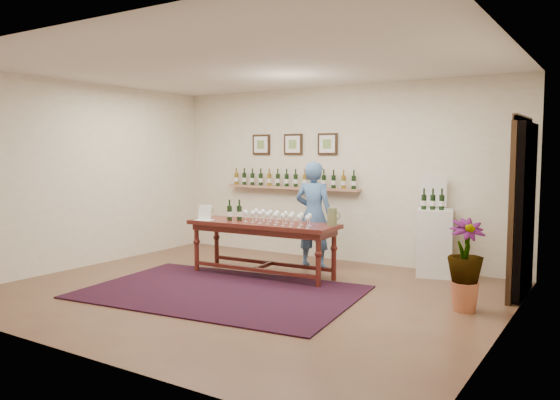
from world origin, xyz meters
The scene contains 14 objects.
ground centered at (0.00, 0.00, 0.00)m, with size 6.00×6.00×0.00m, color brown.
room_shell centered at (2.11, 1.86, 1.12)m, with size 6.00×6.00×6.00m.
rug centered at (-0.25, -0.18, 0.01)m, with size 3.33×2.22×0.02m, color #410B11.
tasting_table centered at (-0.33, 0.87, 0.65)m, with size 2.20×0.80×0.77m.
table_glasses centered at (-0.08, 0.83, 0.86)m, with size 1.27×0.29×0.18m, color white, non-canonical shape.
table_bottles centered at (-0.79, 0.82, 0.91)m, with size 0.27×0.16×0.29m, color black, non-canonical shape.
pitcher_left centered at (-1.33, 0.88, 0.87)m, with size 0.13×0.13×0.20m, color #606941, non-canonical shape.
pitcher_right centered at (0.66, 1.06, 0.89)m, with size 0.15×0.15×0.24m, color #606941, non-canonical shape.
menu_card centered at (-1.17, 0.62, 0.88)m, with size 0.24×0.18×0.22m, color white.
display_pedestal centered at (1.72, 2.17, 0.47)m, with size 0.47×0.47×0.95m, color white.
pedestal_bottles centered at (1.70, 2.09, 1.11)m, with size 0.32×0.08×0.32m, color black, non-canonical shape.
info_sign centered at (1.63, 2.34, 1.20)m, with size 0.37×0.02×0.50m, color white.
potted_plant centered at (2.51, 0.64, 0.51)m, with size 0.65×0.65×0.88m.
person centered at (0.00, 1.75, 0.81)m, with size 0.59×0.39×1.61m, color #3C5E8E.
Camera 1 is at (3.95, -5.42, 1.74)m, focal length 35.00 mm.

